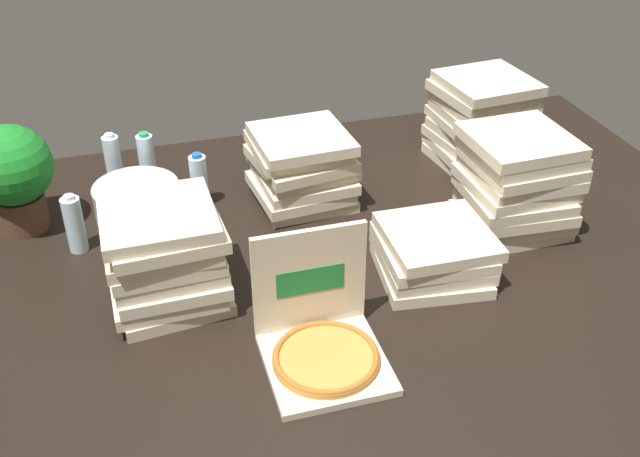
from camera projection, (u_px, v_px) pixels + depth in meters
name	position (u px, v px, depth m)	size (l,w,h in m)	color
ground_plane	(344.00, 276.00, 2.65)	(3.20, 2.40, 0.02)	black
open_pizza_box	(322.00, 338.00, 2.25)	(0.36, 0.37, 0.38)	beige
pizza_stack_left_far	(517.00, 182.00, 2.80)	(0.39, 0.39, 0.39)	beige
pizza_stack_right_mid	(165.00, 256.00, 2.43)	(0.39, 0.39, 0.35)	beige
pizza_stack_right_near	(481.00, 120.00, 3.26)	(0.41, 0.42, 0.39)	beige
pizza_stack_center_near	(302.00, 167.00, 2.99)	(0.42, 0.43, 0.30)	beige
pizza_stack_center_far	(433.00, 253.00, 2.60)	(0.40, 0.40, 0.17)	beige
ice_bucket	(137.00, 200.00, 2.94)	(0.34, 0.34, 0.13)	#B7BABF
water_bottle_0	(113.00, 160.00, 3.13)	(0.07, 0.07, 0.23)	silver
water_bottle_1	(147.00, 159.00, 3.14)	(0.07, 0.07, 0.23)	silver
water_bottle_2	(199.00, 181.00, 2.98)	(0.07, 0.07, 0.23)	silver
water_bottle_3	(74.00, 224.00, 2.71)	(0.07, 0.07, 0.23)	silver
potted_plant	(12.00, 173.00, 2.77)	(0.31, 0.31, 0.42)	#513323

